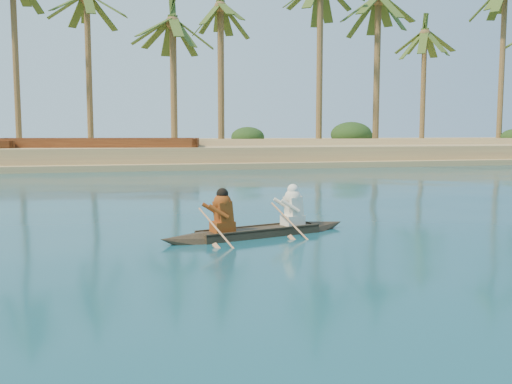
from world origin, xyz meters
name	(u,v)px	position (x,y,z in m)	size (l,w,h in m)	color
sandy_embankment	(221,149)	(0.00, 46.89, 0.53)	(150.00, 51.00, 1.50)	tan
palm_grove	(248,62)	(0.00, 35.00, 8.00)	(110.00, 14.00, 16.00)	#354F1C
shrub_cluster	(258,146)	(0.00, 31.50, 1.20)	(100.00, 6.00, 2.40)	#173212
canoe	(259,225)	(-8.00, 0.59, 0.24)	(4.60, 1.83, 1.27)	#3A2F1F
barge_mid	(97,155)	(-12.00, 27.00, 0.77)	(13.72, 6.59, 2.19)	brown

